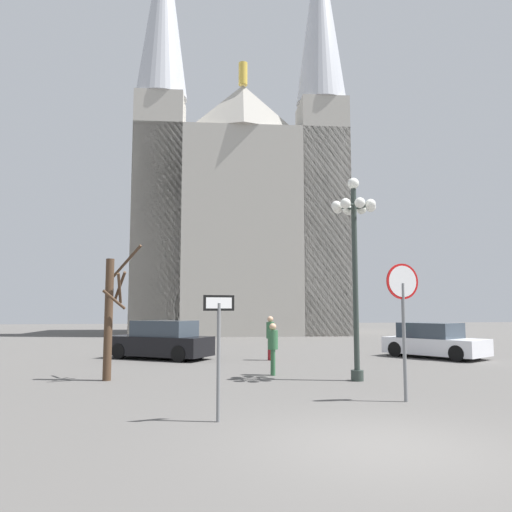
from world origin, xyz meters
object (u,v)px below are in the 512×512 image
object	(u,v)px
bare_tree	(110,314)
pedestrian_walking	(270,333)
stop_sign	(403,303)
parked_car_far_black	(161,341)
cathedral	(240,206)
street_lamp	(354,242)
one_way_arrow_sign	(219,340)
pedestrian_standing	(273,344)
parked_car_near_white	(434,341)

from	to	relation	value
bare_tree	pedestrian_walking	bearing A→B (deg)	40.81
stop_sign	bare_tree	size ratio (longest dim) A/B	0.78
stop_sign	pedestrian_walking	distance (m)	9.29
parked_car_far_black	pedestrian_walking	size ratio (longest dim) A/B	2.58
cathedral	street_lamp	bearing A→B (deg)	-88.68
cathedral	pedestrian_walking	xyz separation A→B (m)	(-0.95, -20.53, -9.45)
stop_sign	one_way_arrow_sign	world-z (taller)	stop_sign
cathedral	bare_tree	xyz separation A→B (m)	(-6.52, -25.34, -8.60)
street_lamp	pedestrian_standing	xyz separation A→B (m)	(-2.21, 1.49, -3.07)
stop_sign	street_lamp	size ratio (longest dim) A/B	0.52
one_way_arrow_sign	pedestrian_walking	xyz separation A→B (m)	(2.74, 10.48, -0.43)
stop_sign	pedestrian_walking	world-z (taller)	stop_sign
one_way_arrow_sign	pedestrian_standing	bearing A→B (deg)	71.11
stop_sign	pedestrian_standing	distance (m)	5.35
cathedral	pedestrian_standing	bearing A→B (deg)	-93.67
street_lamp	pedestrian_standing	distance (m)	4.07
cathedral	stop_sign	size ratio (longest dim) A/B	11.12
cathedral	parked_car_near_white	world-z (taller)	cathedral
pedestrian_standing	cathedral	bearing A→B (deg)	86.33
bare_tree	pedestrian_walking	world-z (taller)	bare_tree
cathedral	one_way_arrow_sign	bearing A→B (deg)	-96.78
one_way_arrow_sign	parked_car_far_black	distance (m)	11.77
pedestrian_standing	pedestrian_walking	bearing A→B (deg)	81.50
bare_tree	cathedral	bearing A→B (deg)	75.58
one_way_arrow_sign	cathedral	bearing A→B (deg)	83.22
stop_sign	parked_car_far_black	distance (m)	11.93
stop_sign	bare_tree	world-z (taller)	bare_tree
stop_sign	parked_car_near_white	size ratio (longest dim) A/B	0.70
cathedral	pedestrian_standing	size ratio (longest dim) A/B	21.49
cathedral	stop_sign	distance (m)	30.78
one_way_arrow_sign	pedestrian_standing	size ratio (longest dim) A/B	1.45
bare_tree	parked_car_far_black	bearing A→B (deg)	78.69
street_lamp	bare_tree	size ratio (longest dim) A/B	1.50
parked_car_far_black	cathedral	bearing A→B (deg)	74.64
bare_tree	street_lamp	bearing A→B (deg)	-8.44
parked_car_far_black	pedestrian_walking	world-z (taller)	pedestrian_walking
bare_tree	parked_car_far_black	world-z (taller)	bare_tree
one_way_arrow_sign	parked_car_near_white	size ratio (longest dim) A/B	0.53
bare_tree	parked_car_near_white	size ratio (longest dim) A/B	0.91
stop_sign	one_way_arrow_sign	size ratio (longest dim) A/B	1.33
parked_car_far_black	pedestrian_walking	distance (m)	4.54
street_lamp	pedestrian_walking	world-z (taller)	street_lamp
pedestrian_walking	cathedral	bearing A→B (deg)	87.36
stop_sign	bare_tree	distance (m)	8.31
parked_car_far_black	bare_tree	bearing A→B (deg)	-101.31
one_way_arrow_sign	parked_car_near_white	xyz separation A→B (m)	(9.77, 10.57, -0.81)
parked_car_far_black	street_lamp	bearing A→B (deg)	-49.79
stop_sign	parked_car_far_black	size ratio (longest dim) A/B	0.69
street_lamp	bare_tree	distance (m)	7.51
bare_tree	parked_car_far_black	size ratio (longest dim) A/B	0.88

